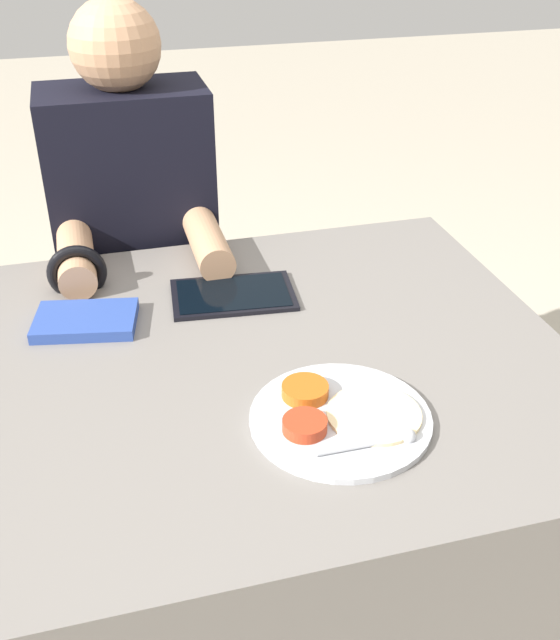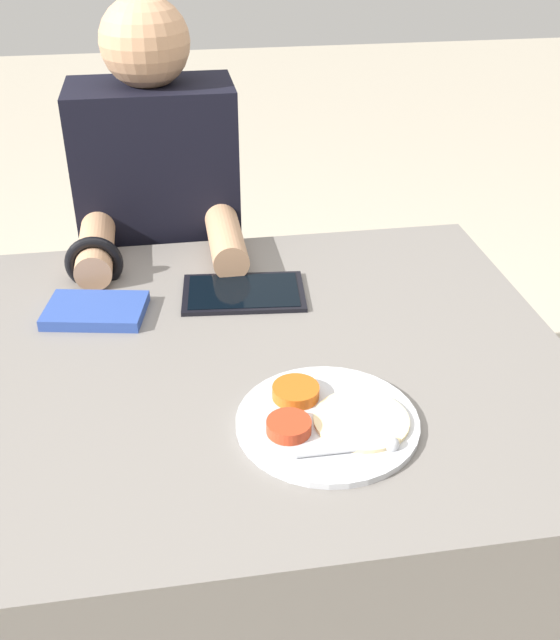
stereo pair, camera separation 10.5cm
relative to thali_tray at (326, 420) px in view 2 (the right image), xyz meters
name	(u,v)px [view 2 (the right image)]	position (x,y,z in m)	size (l,w,h in m)	color
dining_table	(241,518)	(-0.11, 0.19, -0.38)	(1.09, 0.88, 0.74)	slate
thali_tray	(326,420)	(0.00, 0.00, 0.00)	(0.26, 0.26, 0.03)	#B7BABF
red_notebook	(96,311)	(-0.34, 0.36, 0.00)	(0.19, 0.15, 0.02)	silver
tablet_device	(244,293)	(-0.07, 0.39, 0.00)	(0.24, 0.17, 0.01)	black
person_diner	(166,285)	(-0.22, 0.76, -0.17)	(0.36, 0.42, 1.21)	black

